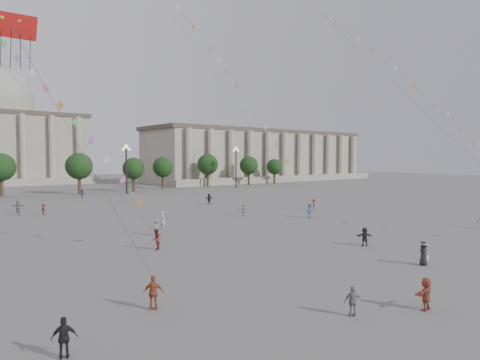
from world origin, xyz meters
TOP-DOWN VIEW (x-y plane):
  - ground at (0.00, 0.00)m, footprint 360.00×360.00m
  - hall_east at (75.00, 93.89)m, footprint 84.00×26.22m
  - tree_row at (0.00, 78.00)m, footprint 137.12×5.12m
  - lamp_post_mid_east at (15.00, 70.00)m, footprint 2.00×0.90m
  - lamp_post_far_east at (45.00, 70.00)m, footprint 2.00×0.90m
  - person_crowd_0 at (4.62, 67.35)m, footprint 1.12×0.85m
  - person_crowd_3 at (8.91, 5.22)m, footprint 1.58×1.15m
  - person_crowd_4 at (8.82, 53.49)m, footprint 1.72×1.23m
  - person_crowd_6 at (-3.16, 21.30)m, footprint 1.10×0.64m
  - person_crowd_7 at (12.87, 27.07)m, footprint 1.66×0.96m
  - person_crowd_8 at (24.82, 25.28)m, footprint 1.21×1.29m
  - person_crowd_9 at (17.52, 42.19)m, footprint 1.69×0.67m
  - person_crowd_12 at (-10.18, 50.03)m, footprint 1.66×0.86m
  - person_crowd_13 at (-0.89, 24.22)m, footprint 0.67×0.82m
  - person_crowd_16 at (-10.83, 46.35)m, footprint 0.97×0.73m
  - person_crowd_17 at (-7.98, 44.84)m, footprint 0.81×1.12m
  - tourist_0 at (-13.13, 2.43)m, footprint 1.10×0.94m
  - tourist_1 at (-18.35, -0.28)m, footprint 1.04×0.70m
  - tourist_2 at (-2.22, -6.33)m, footprint 1.59×0.61m
  - tourist_3 at (-5.86, -4.53)m, footprint 0.93×0.78m
  - kite_flyer_0 at (-6.34, 15.25)m, footprint 1.07×1.11m
  - kite_flyer_1 at (18.43, 20.31)m, footprint 1.28×0.82m
  - hat_person at (6.48, -1.55)m, footprint 1.02×0.94m
  - dragon_kite at (-19.01, 4.42)m, footprint 4.09×1.30m
  - kite_train_mid at (13.42, 42.57)m, footprint 10.03×41.48m
  - kite_train_east at (33.54, 19.72)m, footprint 23.71×46.02m

SIDE VIEW (x-z plane):
  - ground at x=0.00m, z-range 0.00..0.00m
  - tourist_3 at x=-5.86m, z-range 0.00..1.49m
  - person_crowd_16 at x=-10.83m, z-range 0.00..1.54m
  - person_crowd_17 at x=-7.98m, z-range 0.00..1.57m
  - tourist_1 at x=-18.35m, z-range 0.00..1.65m
  - person_crowd_3 at x=8.91m, z-range 0.00..1.65m
  - tourist_2 at x=-2.22m, z-range 0.00..1.68m
  - person_crowd_6 at x=-3.16m, z-range 0.00..1.68m
  - person_crowd_7 at x=12.87m, z-range 0.00..1.70m
  - person_crowd_12 at x=-10.18m, z-range 0.00..1.71m
  - person_crowd_8 at x=24.82m, z-range 0.00..1.75m
  - person_crowd_0 at x=4.62m, z-range 0.00..1.77m
  - tourist_0 at x=-13.13m, z-range 0.00..1.77m
  - person_crowd_9 at x=17.52m, z-range 0.00..1.78m
  - person_crowd_4 at x=8.82m, z-range 0.00..1.79m
  - kite_flyer_0 at x=-6.34m, z-range 0.00..1.80m
  - hat_person at x=6.48m, z-range 0.03..1.78m
  - kite_flyer_1 at x=18.43m, z-range 0.00..1.89m
  - person_crowd_13 at x=-0.89m, z-range 0.00..1.94m
  - tree_row at x=0.00m, z-range 1.39..9.39m
  - lamp_post_mid_east at x=15.00m, z-range 2.03..12.68m
  - lamp_post_far_east at x=45.00m, z-range 2.03..12.68m
  - hall_east at x=75.00m, z-range -0.17..17.03m
  - dragon_kite at x=-19.01m, z-range 6.17..19.85m
  - kite_train_east at x=33.54m, z-range -10.50..54.31m
  - kite_train_mid at x=13.42m, z-range -3.98..62.85m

